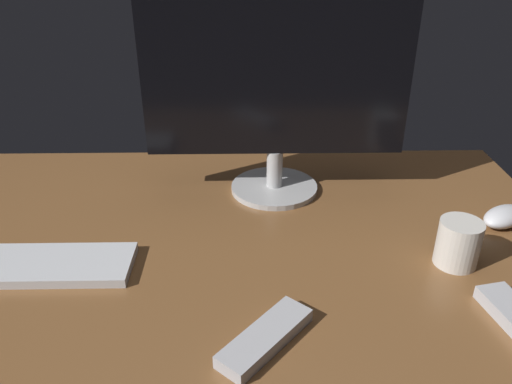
% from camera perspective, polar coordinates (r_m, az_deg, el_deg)
% --- Properties ---
extents(desk, '(1.40, 0.84, 0.02)m').
position_cam_1_polar(desk, '(1.03, -3.83, -5.46)').
color(desk, brown).
rests_on(desk, ground).
extents(monitor, '(0.57, 0.20, 0.45)m').
position_cam_1_polar(monitor, '(1.10, 2.28, 11.73)').
color(monitor, '#B8B8B8').
rests_on(monitor, desk).
extents(keyboard, '(0.40, 0.12, 0.02)m').
position_cam_1_polar(keyboard, '(1.02, -24.81, -7.47)').
color(keyboard, silver).
rests_on(keyboard, desk).
extents(computer_mouse, '(0.13, 0.11, 0.04)m').
position_cam_1_polar(computer_mouse, '(1.17, 26.11, -2.48)').
color(computer_mouse, silver).
rests_on(computer_mouse, desk).
extents(tv_remote, '(0.15, 0.16, 0.02)m').
position_cam_1_polar(tv_remote, '(0.78, 1.08, -16.02)').
color(tv_remote, '#B7B7BC').
rests_on(tv_remote, desk).
extents(coffee_mug, '(0.08, 0.08, 0.09)m').
position_cam_1_polar(coffee_mug, '(0.99, 21.75, -5.35)').
color(coffee_mug, silver).
rests_on(coffee_mug, desk).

